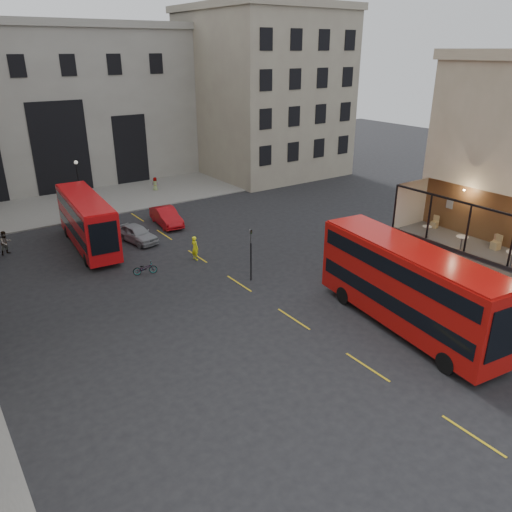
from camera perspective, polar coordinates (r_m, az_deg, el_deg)
ground at (r=28.10m, az=15.44°, el=-10.79°), size 140.00×140.00×0.00m
host_frontage at (r=31.87m, az=23.47°, el=-3.15°), size 3.00×11.00×4.50m
cafe_floor at (r=31.01m, az=24.12°, el=0.68°), size 3.00×10.00×0.10m
gateway at (r=64.04m, az=-23.19°, el=15.78°), size 35.00×10.60×18.00m
building_right at (r=66.92m, az=0.73°, el=18.58°), size 16.60×18.60×20.00m
pavement_far at (r=55.89m, az=-20.37°, el=5.58°), size 40.00×12.00×0.12m
traffic_light_near at (r=34.23m, az=-0.59°, el=0.89°), size 0.16×0.20×3.80m
street_lamp_b at (r=51.54m, az=-19.49°, el=7.05°), size 0.36×0.36×5.33m
bus_near at (r=29.52m, az=17.00°, el=-3.06°), size 4.35×12.74×4.98m
bus_far at (r=42.39m, az=-18.78°, el=3.99°), size 3.32×10.95×4.30m
car_a at (r=43.10m, az=-13.48°, el=2.53°), size 2.63×4.66×1.49m
car_b at (r=46.76m, az=-10.22°, el=4.46°), size 2.15×5.02×1.61m
bicycle at (r=36.83m, az=-12.57°, el=-1.38°), size 1.82×1.05×0.91m
cyclist at (r=38.53m, az=-7.00°, el=0.91°), size 0.56×0.76×1.91m
pedestrian_a at (r=43.96m, az=-26.71°, el=1.35°), size 1.12×1.00×1.91m
pedestrian_b at (r=53.37m, az=-19.47°, el=5.85°), size 1.27×1.22×1.73m
pedestrian_c at (r=57.87m, az=-19.77°, el=7.04°), size 1.08×0.86×1.72m
pedestrian_d at (r=58.64m, az=-11.45°, el=8.05°), size 0.91×0.91×1.59m
cafe_table_near at (r=28.92m, az=27.22°, el=-0.09°), size 0.68×0.68×0.85m
cafe_table_mid at (r=30.18m, az=22.45°, el=1.59°), size 0.66×0.66×0.82m
cafe_table_far at (r=31.66m, az=18.93°, el=2.86°), size 0.54×0.54×0.68m
cafe_chair_b at (r=31.19m, az=25.73°, el=1.14°), size 0.48×0.48×0.86m
cafe_chair_c at (r=31.49m, az=25.69°, el=1.27°), size 0.45×0.45×0.75m
cafe_chair_d at (r=33.56m, az=19.73°, el=3.46°), size 0.46×0.46×0.78m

